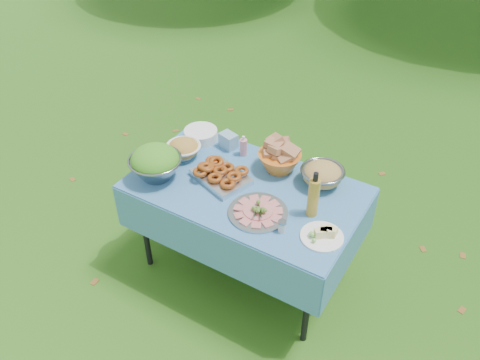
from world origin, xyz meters
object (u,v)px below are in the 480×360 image
Objects in this scene: pasta_bowl_steel at (322,174)px; plate_stack at (201,135)px; oil_bottle at (314,194)px; salad_bowl at (155,163)px; charcuterie_platter at (258,208)px; bread_bowl at (280,157)px; picnic_table at (245,230)px.

plate_stack is at bearing 179.05° from pasta_bowl_steel.
plate_stack is 0.78× the size of oil_bottle.
salad_bowl is 1.06m from pasta_bowl_steel.
salad_bowl reaches higher than plate_stack.
charcuterie_platter is (0.74, 0.03, -0.07)m from salad_bowl.
pasta_bowl_steel is 0.31m from oil_bottle.
oil_bottle is (1.01, -0.31, 0.11)m from plate_stack.
oil_bottle is at bearing -38.10° from bread_bowl.
bread_bowl is at bearing 71.60° from picnic_table.
salad_bowl is 0.74m from charcuterie_platter.
charcuterie_platter is (0.19, -0.17, 0.42)m from picnic_table.
picnic_table is 0.56m from bread_bowl.
plate_stack is 0.66× the size of charcuterie_platter.
bread_bowl is (0.64, -0.02, 0.06)m from plate_stack.
bread_bowl is (0.09, 0.28, 0.48)m from picnic_table.
picnic_table is at bearing -108.40° from bread_bowl.
bread_bowl is at bearing -1.89° from plate_stack.
charcuterie_platter is at bearing -114.35° from pasta_bowl_steel.
salad_bowl is at bearing -90.02° from plate_stack.
picnic_table is 0.77m from salad_bowl.
bread_bowl is 0.93× the size of oil_bottle.
charcuterie_platter is at bearing -149.80° from oil_bottle.
oil_bottle reaches higher than charcuterie_platter.
plate_stack is 0.83× the size of bread_bowl.
oil_bottle is at bearing 10.71° from salad_bowl.
salad_bowl is at bearing -152.68° from pasta_bowl_steel.
bread_bowl reaches higher than picnic_table.
picnic_table is 0.75m from plate_stack.
oil_bottle is at bearing -76.95° from pasta_bowl_steel.
oil_bottle is (0.07, -0.30, 0.08)m from pasta_bowl_steel.
pasta_bowl_steel is (0.94, -0.02, 0.03)m from plate_stack.
charcuterie_platter is (0.74, -0.47, 0.00)m from plate_stack.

